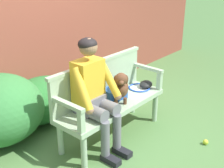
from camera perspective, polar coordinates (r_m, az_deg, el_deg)
ground_plane at (r=4.02m, az=-0.00°, el=-9.48°), size 40.00×40.00×0.00m
brick_garden_fence at (r=4.54m, az=-13.52°, el=9.38°), size 8.00×0.30×2.27m
hedge_bush_far_left at (r=4.34m, az=-12.83°, el=-2.85°), size 1.05×0.79×0.61m
garden_bench at (r=3.82m, az=-0.00°, el=-4.35°), size 1.52×0.51×0.47m
bench_backrest at (r=3.82m, az=-2.53°, el=0.92°), size 1.56×0.06×0.50m
bench_armrest_left_end at (r=3.19m, az=-7.34°, el=-5.05°), size 0.06×0.51×0.28m
bench_armrest_right_end at (r=4.18m, az=7.41°, el=2.00°), size 0.06×0.51×0.28m
person_seated at (r=3.45m, az=-3.41°, el=-1.39°), size 0.56×0.65×1.34m
dog_on_bench at (r=3.72m, az=1.58°, el=-0.45°), size 0.38×0.36×0.42m
tennis_racket at (r=4.20m, az=4.71°, el=-0.65°), size 0.45×0.55×0.03m
baseball_glove at (r=4.22m, az=6.29°, el=-0.06°), size 0.26×0.23×0.09m
sports_bag at (r=3.87m, az=0.42°, el=-1.72°), size 0.32×0.26×0.14m
tennis_ball at (r=4.00m, az=16.93°, el=-10.23°), size 0.07×0.07×0.07m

